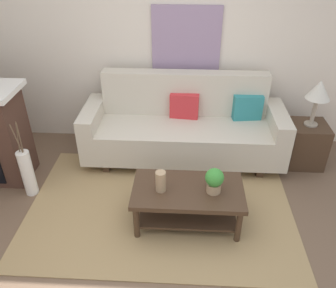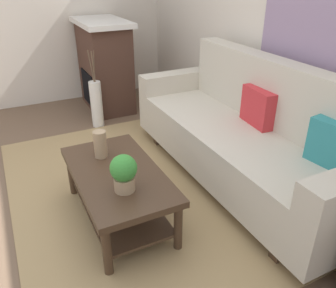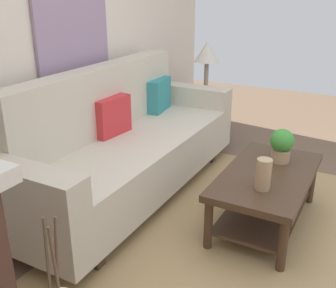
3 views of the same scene
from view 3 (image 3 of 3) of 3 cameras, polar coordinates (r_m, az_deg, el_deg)
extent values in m
plane|color=brown|center=(2.93, 17.73, -14.98)|extent=(9.24, 9.24, 0.00)
cube|color=beige|center=(3.35, -16.79, 14.76)|extent=(5.24, 0.10, 2.70)
cube|color=#A38456|center=(3.02, 8.25, -12.72)|extent=(2.84, 1.92, 0.01)
cube|color=beige|center=(3.42, -5.05, -2.26)|extent=(2.09, 0.84, 0.40)
cube|color=beige|center=(3.44, -9.81, 6.14)|extent=(2.09, 0.20, 0.56)
cube|color=beige|center=(2.61, -19.17, -9.11)|extent=(0.20, 0.84, 0.60)
cube|color=beige|center=(4.32, 3.23, 4.36)|extent=(0.20, 0.84, 0.60)
cube|color=#422D1E|center=(2.91, -15.38, -13.57)|extent=(0.08, 0.74, 0.12)
cube|color=#422D1E|center=(4.28, 1.99, -0.95)|extent=(0.08, 0.74, 0.12)
cube|color=red|center=(3.40, -7.93, 3.93)|extent=(0.37, 0.15, 0.32)
cube|color=teal|center=(4.04, -1.29, 6.97)|extent=(0.37, 0.17, 0.32)
cube|color=#422D1E|center=(3.02, 13.92, -4.40)|extent=(1.10, 0.60, 0.05)
cube|color=#422D1E|center=(3.16, 13.46, -9.06)|extent=(0.98, 0.50, 0.02)
cylinder|color=#422D1E|center=(2.67, 15.95, -13.73)|extent=(0.06, 0.06, 0.38)
cylinder|color=#422D1E|center=(3.51, 19.67, -5.17)|extent=(0.06, 0.06, 0.38)
cylinder|color=#422D1E|center=(2.78, 5.74, -11.33)|extent=(0.06, 0.06, 0.38)
cylinder|color=#422D1E|center=(3.60, 11.86, -3.66)|extent=(0.06, 0.06, 0.38)
cylinder|color=tan|center=(2.73, 13.40, -4.21)|extent=(0.10, 0.10, 0.22)
cylinder|color=tan|center=(3.21, 15.67, -1.56)|extent=(0.14, 0.14, 0.10)
sphere|color=#398B35|center=(3.16, 15.89, 0.47)|extent=(0.18, 0.18, 0.18)
cube|color=#422D1E|center=(4.72, 5.25, 3.99)|extent=(0.44, 0.44, 0.56)
cylinder|color=gray|center=(4.64, 5.37, 7.41)|extent=(0.16, 0.16, 0.02)
cylinder|color=gray|center=(4.60, 5.44, 9.41)|extent=(0.05, 0.05, 0.35)
cone|color=beige|center=(4.55, 5.57, 12.92)|extent=(0.28, 0.28, 0.22)
cylinder|color=brown|center=(1.62, -15.50, -15.40)|extent=(0.03, 0.03, 0.36)
cylinder|color=brown|center=(1.62, -16.72, -15.71)|extent=(0.04, 0.03, 0.36)
cylinder|color=brown|center=(1.60, -15.78, -16.14)|extent=(0.05, 0.04, 0.36)
cube|color=gray|center=(3.46, -13.37, 16.67)|extent=(0.85, 0.03, 0.78)
camera|label=1|loc=(3.45, 73.56, 23.42)|focal=37.16mm
camera|label=2|loc=(4.75, 30.35, 19.75)|focal=36.85mm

